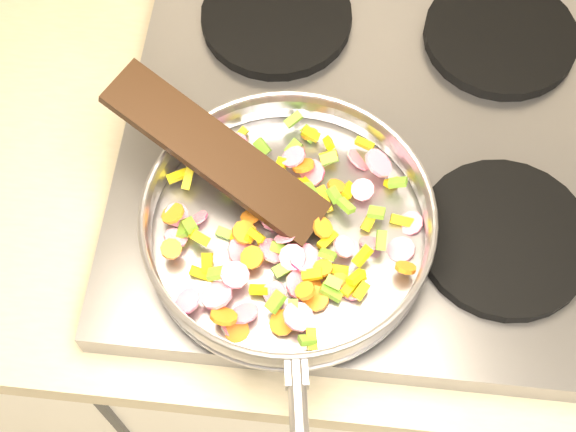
# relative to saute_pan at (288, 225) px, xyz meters

# --- Properties ---
(cooktop) EXTENTS (0.60, 0.60, 0.04)m
(cooktop) POSITION_rel_saute_pan_xyz_m (0.09, 0.17, -0.06)
(cooktop) COLOR #939399
(cooktop) RESTS_ON counter_top
(grate_fl) EXTENTS (0.19, 0.19, 0.02)m
(grate_fl) POSITION_rel_saute_pan_xyz_m (-0.05, 0.03, -0.04)
(grate_fl) COLOR black
(grate_fl) RESTS_ON cooktop
(grate_fr) EXTENTS (0.19, 0.19, 0.02)m
(grate_fr) POSITION_rel_saute_pan_xyz_m (0.23, 0.03, -0.04)
(grate_fr) COLOR black
(grate_fr) RESTS_ON cooktop
(grate_bl) EXTENTS (0.19, 0.19, 0.02)m
(grate_bl) POSITION_rel_saute_pan_xyz_m (-0.05, 0.31, -0.04)
(grate_bl) COLOR black
(grate_bl) RESTS_ON cooktop
(grate_br) EXTENTS (0.19, 0.19, 0.02)m
(grate_br) POSITION_rel_saute_pan_xyz_m (0.23, 0.31, -0.04)
(grate_br) COLOR black
(grate_br) RESTS_ON cooktop
(saute_pan) EXTENTS (0.34, 0.51, 0.05)m
(saute_pan) POSITION_rel_saute_pan_xyz_m (0.00, 0.00, 0.00)
(saute_pan) COLOR #9E9EA5
(saute_pan) RESTS_ON grate_fl
(vegetable_heap) EXTENTS (0.29, 0.28, 0.05)m
(vegetable_heap) POSITION_rel_saute_pan_xyz_m (0.00, -0.00, -0.01)
(vegetable_heap) COLOR orange
(vegetable_heap) RESTS_ON saute_pan
(wooden_spatula) EXTENTS (0.25, 0.17, 0.09)m
(wooden_spatula) POSITION_rel_saute_pan_xyz_m (-0.08, 0.06, 0.03)
(wooden_spatula) COLOR black
(wooden_spatula) RESTS_ON saute_pan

